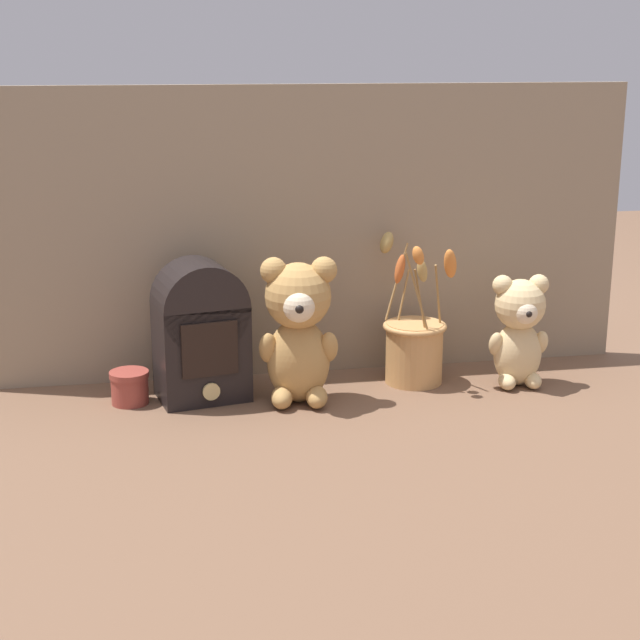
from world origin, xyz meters
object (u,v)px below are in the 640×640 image
flower_vase (414,344)px  decorative_tin_tall (130,387)px  teddy_bear_large (298,328)px  vintage_radio (201,330)px  teddy_bear_medium (519,328)px

flower_vase → decorative_tin_tall: (-0.57, -0.02, -0.05)m
teddy_bear_large → vintage_radio: (-0.18, 0.06, -0.01)m
teddy_bear_large → teddy_bear_medium: (0.45, 0.02, -0.03)m
teddy_bear_large → vintage_radio: 0.19m
teddy_bear_large → flower_vase: flower_vase is taller
flower_vase → vintage_radio: (-0.43, -0.02, 0.06)m
vintage_radio → teddy_bear_medium: bearing=-3.3°
teddy_bear_large → vintage_radio: teddy_bear_large is taller
flower_vase → vintage_radio: 0.44m
flower_vase → teddy_bear_medium: bearing=-14.8°
teddy_bear_large → flower_vase: 0.27m
decorative_tin_tall → teddy_bear_medium: bearing=-2.3°
decorative_tin_tall → teddy_bear_large: bearing=-8.9°
decorative_tin_tall → flower_vase: bearing=2.2°
teddy_bear_medium → vintage_radio: bearing=176.7°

